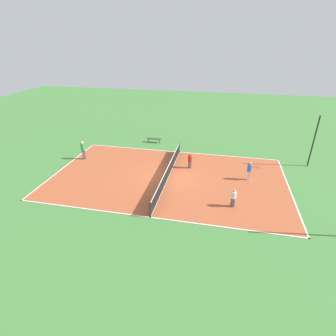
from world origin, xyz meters
The scene contains 13 objects.
ground_plane centered at (0.00, 0.00, 0.00)m, with size 80.00×80.00×0.00m, color #47843D.
court_surface centered at (0.00, 0.00, 0.01)m, with size 11.32×19.38×0.02m.
tennis_net centered at (0.00, 0.00, 0.56)m, with size 11.12×0.10×1.07m.
bench centered at (-7.81, -3.28, 0.39)m, with size 0.36×1.62×0.45m.
player_far_green centered at (-1.99, -8.71, 1.07)m, with size 0.51×0.51×1.81m.
player_coach_red centered at (-2.18, 1.54, 0.78)m, with size 0.48×0.48×1.37m.
player_far_white centered at (3.22, 5.26, 0.80)m, with size 0.45×0.45×1.39m.
player_near_blue centered at (-1.00, 6.56, 0.93)m, with size 0.42×0.96×1.60m.
tennis_ball_near_net centered at (-2.54, 4.34, 0.06)m, with size 0.07×0.07×0.07m, color #CCE033.
tennis_ball_right_alley centered at (-3.03, -8.66, 0.06)m, with size 0.07×0.07×0.07m, color #CCE033.
tennis_ball_midcourt centered at (-1.53, 6.10, 0.06)m, with size 0.07×0.07×0.07m, color #CCE033.
tennis_ball_left_sideline centered at (1.01, -0.31, 0.06)m, with size 0.07×0.07×0.07m, color #CCE033.
fence_post_back_left centered at (-4.92, 12.07, 2.35)m, with size 0.12×0.12×4.70m.
Camera 1 is at (18.95, 4.04, 10.51)m, focal length 28.00 mm.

